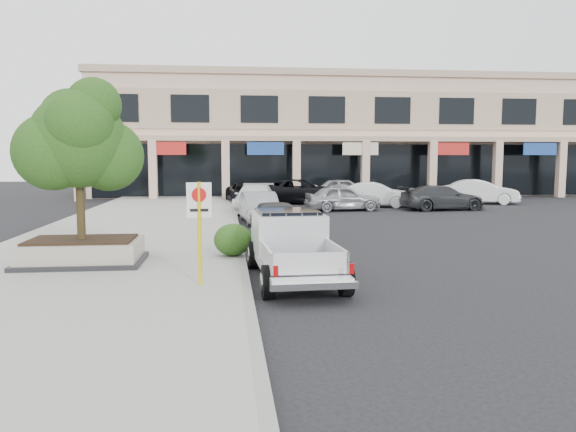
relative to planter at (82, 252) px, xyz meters
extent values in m
plane|color=black|center=(5.83, -2.75, -0.48)|extent=(120.00, 120.00, 0.00)
cube|color=gray|center=(0.33, 3.25, -0.40)|extent=(8.00, 52.00, 0.15)
cube|color=gray|center=(4.28, 3.25, -0.40)|extent=(0.20, 52.00, 0.15)
cube|color=#CEA791|center=(13.83, 31.25, 4.02)|extent=(40.00, 10.00, 9.00)
cube|color=tan|center=(13.83, 31.25, 8.77)|extent=(40.40, 10.40, 0.50)
cube|color=tan|center=(13.83, 25.15, 3.82)|extent=(40.00, 2.20, 0.35)
cube|color=#CEA791|center=(-6.17, 24.30, 1.62)|extent=(0.55, 0.55, 4.20)
cube|color=black|center=(13.83, 26.20, 1.52)|extent=(39.20, 0.08, 3.90)
cube|color=black|center=(0.00, 0.00, -0.27)|extent=(3.20, 2.20, 0.12)
cube|color=#AFA192|center=(0.00, 0.00, 0.04)|extent=(3.00, 2.00, 0.50)
cube|color=black|center=(0.00, 0.00, 0.32)|extent=(2.70, 1.70, 0.06)
cylinder|color=black|center=(0.00, 0.00, 1.45)|extent=(0.22, 0.22, 2.20)
sphere|color=#183B10|center=(0.00, 0.00, 2.95)|extent=(2.50, 2.50, 2.50)
sphere|color=#183B10|center=(0.70, 0.30, 2.55)|extent=(1.90, 1.90, 1.90)
sphere|color=#183B10|center=(-0.30, 0.50, 3.55)|extent=(1.60, 1.60, 1.60)
cylinder|color=#DEBF0B|center=(3.26, -2.88, 0.82)|extent=(0.09, 0.09, 2.30)
cube|color=white|center=(3.26, -2.88, 1.57)|extent=(0.55, 0.03, 0.78)
cylinder|color=red|center=(3.26, -2.91, 1.69)|extent=(0.32, 0.02, 0.32)
ellipsoid|color=#1C4213|center=(4.03, 0.76, 0.14)|extent=(1.10, 0.99, 0.93)
imported|color=#2B2E30|center=(5.66, 4.49, 0.25)|extent=(1.94, 4.35, 1.45)
imported|color=gray|center=(5.38, 10.16, 0.23)|extent=(1.85, 4.37, 1.40)
imported|color=silver|center=(5.43, 15.32, 0.29)|extent=(2.82, 5.49, 1.52)
imported|color=black|center=(5.14, 20.88, 0.21)|extent=(2.77, 5.11, 1.36)
imported|color=#95989D|center=(10.35, 15.48, 0.24)|extent=(4.37, 2.12, 1.44)
imported|color=silver|center=(12.82, 17.71, 0.26)|extent=(4.74, 2.89, 1.48)
imported|color=#292B2E|center=(16.07, 15.28, 0.22)|extent=(4.97, 2.36, 1.40)
imported|color=black|center=(8.59, 20.50, 0.31)|extent=(6.21, 4.24, 1.58)
imported|color=#A1A3A9|center=(12.00, 22.56, 0.30)|extent=(4.83, 2.63, 1.56)
imported|color=silver|center=(20.08, 19.09, 0.30)|extent=(4.99, 2.87, 1.55)
camera|label=1|loc=(3.86, -15.36, 2.52)|focal=35.00mm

